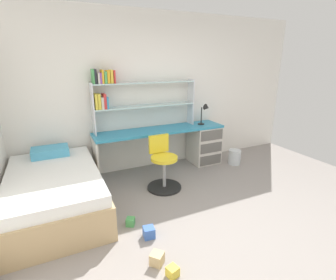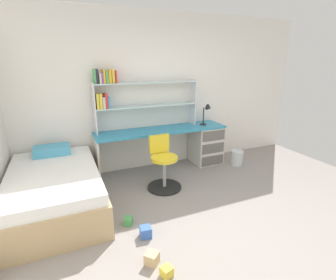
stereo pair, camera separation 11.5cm
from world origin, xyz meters
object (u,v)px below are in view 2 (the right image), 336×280
bed_platform (55,190)px  toy_block_green_0 (128,221)px  toy_block_blue_1 (146,232)px  bookshelf_hutch (130,94)px  waste_bin (237,158)px  desk (194,142)px  desk_lamp (208,111)px  toy_block_natural_2 (152,258)px  toy_block_yellow_3 (167,272)px  swivel_chair (163,168)px

bed_platform → toy_block_green_0: (0.77, -0.70, -0.23)m
bed_platform → toy_block_blue_1: bed_platform is taller
toy_block_blue_1 → toy_block_green_0: bearing=112.8°
bookshelf_hutch → waste_bin: (1.86, -0.49, -1.22)m
desk → waste_bin: (0.73, -0.35, -0.29)m
desk_lamp → toy_block_green_0: 2.45m
bookshelf_hutch → toy_block_blue_1: bookshelf_hutch is taller
bed_platform → toy_block_green_0: 1.06m
bed_platform → desk_lamp: bearing=12.7°
bookshelf_hutch → desk_lamp: size_ratio=4.58×
toy_block_blue_1 → toy_block_natural_2: (-0.07, -0.40, -0.00)m
toy_block_blue_1 → bed_platform: bearing=132.0°
toy_block_green_0 → bed_platform: bearing=137.7°
desk_lamp → toy_block_blue_1: size_ratio=3.19×
toy_block_blue_1 → toy_block_yellow_3: toy_block_blue_1 is taller
toy_block_blue_1 → toy_block_natural_2: bearing=-100.0°
swivel_chair → toy_block_natural_2: (-0.69, -1.39, -0.26)m
waste_bin → toy_block_yellow_3: waste_bin is taller
swivel_chair → toy_block_green_0: 1.06m
toy_block_yellow_3 → toy_block_blue_1: bearing=90.0°
bookshelf_hutch → swivel_chair: bookshelf_hutch is taller
toy_block_natural_2 → bookshelf_hutch: bearing=78.8°
desk_lamp → waste_bin: size_ratio=1.41×
desk → bed_platform: bearing=-165.2°
bookshelf_hutch → bed_platform: size_ratio=0.97×
toy_block_blue_1 → swivel_chair: bearing=57.9°
waste_bin → toy_block_blue_1: (-2.22, -1.27, -0.08)m
bed_platform → toy_block_natural_2: bed_platform is taller
desk → waste_bin: bearing=-25.8°
bed_platform → toy_block_yellow_3: (0.89, -1.58, -0.23)m
toy_block_natural_2 → bed_platform: bearing=120.6°
swivel_chair → toy_block_blue_1: bearing=-122.1°
bed_platform → toy_block_yellow_3: bed_platform is taller
bed_platform → waste_bin: (3.11, 0.28, -0.14)m
bookshelf_hutch → toy_block_blue_1: size_ratio=14.63×
toy_block_yellow_3 → swivel_chair: bearing=68.5°
swivel_chair → waste_bin: size_ratio=2.96×
desk_lamp → toy_block_green_0: desk_lamp is taller
desk → toy_block_yellow_3: bearing=-124.0°
toy_block_green_0 → toy_block_blue_1: 0.32m
bookshelf_hutch → toy_block_yellow_3: size_ratio=18.20×
bookshelf_hutch → bed_platform: (-1.25, -0.77, -1.08)m
swivel_chair → bookshelf_hutch: bearing=109.1°
toy_block_green_0 → swivel_chair: bearing=43.3°
toy_block_green_0 → toy_block_yellow_3: size_ratio=0.98×
toy_block_green_0 → toy_block_blue_1: toy_block_blue_1 is taller
desk_lamp → bed_platform: (-2.62, -0.59, -0.73)m
waste_bin → toy_block_natural_2: waste_bin is taller
swivel_chair → toy_block_green_0: swivel_chair is taller
waste_bin → toy_block_blue_1: size_ratio=2.26×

